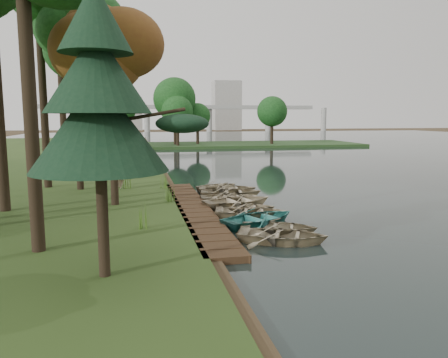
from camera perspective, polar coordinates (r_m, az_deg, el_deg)
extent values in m
plane|color=#3D2F1D|center=(22.40, 0.16, -4.37)|extent=(300.00, 300.00, 0.00)
cube|color=#382515|center=(22.10, -3.91, -4.16)|extent=(1.60, 16.00, 0.30)
cube|color=#24401C|center=(72.63, -1.82, 4.47)|extent=(50.00, 14.00, 0.45)
cylinder|color=black|center=(72.24, -20.48, 6.03)|extent=(0.50, 0.50, 4.80)
sphere|color=#194819|center=(72.23, -20.63, 8.88)|extent=(5.60, 5.60, 5.60)
cylinder|color=black|center=(71.54, -15.17, 6.24)|extent=(0.50, 0.50, 4.80)
sphere|color=#194819|center=(71.53, -15.28, 9.12)|extent=(5.60, 5.60, 5.60)
cylinder|color=black|center=(71.47, -9.80, 6.40)|extent=(0.50, 0.50, 4.80)
sphere|color=#194819|center=(71.46, -9.87, 9.29)|extent=(5.60, 5.60, 5.60)
cylinder|color=black|center=(72.01, -4.45, 6.50)|extent=(0.50, 0.50, 4.80)
sphere|color=#194819|center=(72.00, -4.49, 9.37)|extent=(5.60, 5.60, 5.60)
cylinder|color=black|center=(73.16, 0.76, 6.55)|extent=(0.50, 0.50, 4.80)
sphere|color=#194819|center=(73.15, 0.77, 9.37)|extent=(5.60, 5.60, 5.60)
cylinder|color=black|center=(74.89, 5.78, 6.55)|extent=(0.50, 0.50, 4.80)
sphere|color=#194819|center=(74.88, 5.82, 9.30)|extent=(5.60, 5.60, 5.60)
cylinder|color=black|center=(77.15, 10.54, 6.50)|extent=(0.50, 0.50, 4.80)
sphere|color=#194819|center=(77.15, 10.61, 9.17)|extent=(5.60, 5.60, 5.60)
cube|color=#A5A5A0|center=(142.17, -5.97, 9.34)|extent=(90.00, 4.00, 1.20)
cylinder|color=#A5A5A0|center=(142.24, -18.16, 7.37)|extent=(1.80, 1.80, 8.00)
cylinder|color=#A5A5A0|center=(141.47, -10.02, 7.65)|extent=(1.80, 1.80, 8.00)
cylinder|color=#A5A5A0|center=(143.51, -1.94, 7.77)|extent=(1.80, 1.80, 8.00)
cylinder|color=#A5A5A0|center=(148.24, 5.77, 7.75)|extent=(1.80, 1.80, 8.00)
cylinder|color=#A5A5A0|center=(155.42, 12.88, 7.60)|extent=(1.80, 1.80, 8.00)
cube|color=#A5A5A0|center=(165.10, 0.32, 9.56)|extent=(10.00, 8.00, 18.00)
cube|color=#A5A5A0|center=(166.40, -12.05, 8.33)|extent=(8.00, 8.00, 12.00)
imported|color=tan|center=(17.00, 7.63, -7.06)|extent=(4.18, 3.67, 0.72)
imported|color=tan|center=(18.28, 7.21, -6.09)|extent=(3.75, 3.24, 0.65)
imported|color=#29726A|center=(19.58, 4.74, -4.91)|extent=(4.46, 3.92, 0.77)
imported|color=tan|center=(20.98, 3.46, -4.10)|extent=(3.95, 3.24, 0.71)
imported|color=tan|center=(22.15, 2.78, -3.56)|extent=(3.40, 2.72, 0.63)
imported|color=tan|center=(23.40, 1.83, -2.71)|extent=(4.35, 3.54, 0.79)
imported|color=tan|center=(24.75, 0.70, -2.25)|extent=(3.40, 2.52, 0.68)
imported|color=tan|center=(26.23, 0.90, -1.57)|extent=(4.00, 3.11, 0.76)
imported|color=tan|center=(27.51, 0.44, -1.11)|extent=(4.03, 3.17, 0.75)
imported|color=tan|center=(28.88, -0.82, -0.81)|extent=(3.58, 3.13, 0.62)
imported|color=tan|center=(28.46, -13.53, -0.56)|extent=(4.27, 4.08, 0.72)
cylinder|color=black|center=(15.78, -24.09, 10.03)|extent=(0.45, 0.45, 10.52)
cylinder|color=black|center=(23.12, -14.37, 6.53)|extent=(0.40, 0.40, 8.00)
ellipsoid|color=brown|center=(23.37, -14.73, 16.38)|extent=(4.57, 4.57, 3.88)
cylinder|color=black|center=(28.74, -18.61, 7.57)|extent=(0.42, 0.42, 8.95)
ellipsoid|color=#194819|center=(29.08, -19.03, 16.42)|extent=(4.57, 4.57, 3.88)
cylinder|color=black|center=(30.40, -22.56, 10.27)|extent=(0.48, 0.48, 12.02)
cylinder|color=black|center=(35.43, -20.40, 9.97)|extent=(0.48, 0.48, 11.99)
ellipsoid|color=#194819|center=(36.18, -20.90, 19.48)|extent=(4.12, 4.12, 3.50)
cylinder|color=black|center=(12.85, -15.57, -4.63)|extent=(0.32, 0.32, 3.54)
cone|color=black|center=(12.55, -16.02, 6.87)|extent=(3.80, 3.80, 2.60)
cone|color=black|center=(12.61, -16.28, 13.35)|extent=(2.90, 2.90, 2.25)
cone|color=black|center=(12.83, -16.55, 19.70)|extent=(2.00, 2.00, 1.90)
cone|color=#3F661E|center=(18.26, -10.51, -4.77)|extent=(0.60, 0.60, 1.03)
cone|color=#3F661E|center=(23.85, -6.98, -1.81)|extent=(0.60, 0.60, 0.91)
cone|color=#3F661E|center=(28.27, -7.75, -0.17)|extent=(0.60, 0.60, 1.01)
cone|color=#3F661E|center=(28.62, -12.58, -0.16)|extent=(0.60, 0.60, 1.04)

